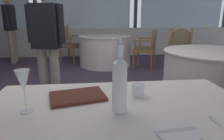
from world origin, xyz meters
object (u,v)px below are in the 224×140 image
dining_chair_0_0 (68,41)px  menu_book (78,96)px  diner_person_1 (46,39)px  side_plate (177,131)px  dining_chair_2_1 (182,50)px  dining_chair_0_1 (148,46)px  diner_person_0 (10,25)px  wine_glass (23,82)px  water_bottle (120,83)px  water_tumbler (138,90)px

dining_chair_0_0 → menu_book: bearing=-55.9°
dining_chair_0_0 → diner_person_1: bearing=-62.5°
side_plate → dining_chair_2_1: size_ratio=0.19×
dining_chair_0_1 → diner_person_0: bearing=9.5°
wine_glass → dining_chair_2_1: dining_chair_2_1 is taller
wine_glass → diner_person_1: 1.84m
dining_chair_0_0 → diner_person_0: size_ratio=0.58×
wine_glass → diner_person_0: (-1.72, 4.54, 0.09)m
diner_person_0 → water_bottle: bearing=115.5°
side_plate → menu_book: menu_book is taller
water_bottle → wine_glass: water_bottle is taller
water_tumbler → dining_chair_0_1: size_ratio=0.08×
wine_glass → water_bottle: bearing=-4.5°
dining_chair_0_1 → water_bottle: bearing=98.7°
water_bottle → side_plate: bearing=-46.2°
menu_book → dining_chair_0_1: (1.38, 3.33, -0.20)m
wine_glass → water_tumbler: size_ratio=3.00×
diner_person_0 → diner_person_1: diner_person_0 is taller
side_plate → wine_glass: size_ratio=0.85×
menu_book → dining_chair_0_0: size_ratio=0.32×
diner_person_1 → wine_glass: bearing=-155.8°
menu_book → dining_chair_2_1: dining_chair_2_1 is taller
wine_glass → water_tumbler: wine_glass is taller
diner_person_0 → diner_person_1: (1.46, -2.71, -0.08)m
dining_chair_0_0 → diner_person_0: (-1.43, 0.08, 0.41)m
dining_chair_0_0 → dining_chair_0_1: (1.92, -0.98, -0.03)m
side_plate → wine_glass: wine_glass is taller
dining_chair_2_1 → diner_person_0: bearing=-111.5°
dining_chair_0_1 → wine_glass: bearing=91.9°
dining_chair_2_1 → side_plate: bearing=-21.0°
diner_person_1 → diner_person_0: bearing=44.1°
side_plate → dining_chair_0_1: bearing=75.7°
water_bottle → water_tumbler: size_ratio=5.00×
diner_person_0 → wine_glass: bearing=110.7°
water_bottle → dining_chair_0_0: 4.57m
side_plate → wine_glass: (-0.68, 0.26, 0.15)m
dining_chair_0_0 → dining_chair_2_1: (2.37, -1.76, -0.00)m
menu_book → dining_chair_0_0: 4.34m
menu_book → water_tumbler: bearing=-13.4°
water_tumbler → menu_book: 0.37m
wine_glass → dining_chair_0_1: (1.63, 3.48, -0.35)m
water_tumbler → dining_chair_2_1: size_ratio=0.07×
wine_glass → side_plate: bearing=-20.7°
dining_chair_2_1 → diner_person_1: diner_person_1 is taller
side_plate → water_bottle: size_ratio=0.51×
diner_person_0 → dining_chair_0_0: bearing=176.7°
water_tumbler → dining_chair_2_1: 2.95m
water_bottle → diner_person_0: size_ratio=0.21×
water_tumbler → diner_person_1: diner_person_1 is taller
menu_book → dining_chair_2_1: bearing=41.3°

